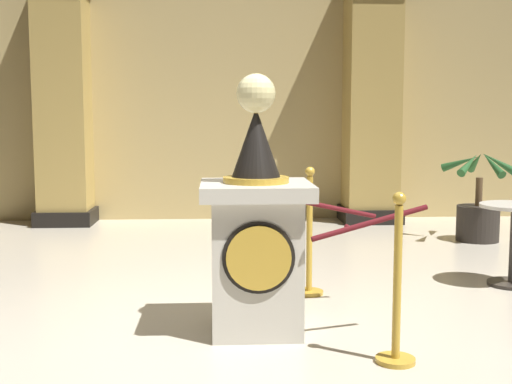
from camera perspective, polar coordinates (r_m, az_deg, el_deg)
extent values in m
plane|color=beige|center=(4.75, -2.99, -11.63)|extent=(11.94, 11.94, 0.00)
cube|color=tan|center=(9.59, -3.17, 8.04)|extent=(11.94, 0.16, 3.46)
cube|color=beige|center=(4.59, 0.00, -6.22)|extent=(0.60, 0.60, 0.93)
cube|color=beige|center=(4.51, 0.00, 0.18)|extent=(0.75, 0.75, 0.10)
cylinder|color=gold|center=(4.26, 0.24, -5.69)|extent=(0.42, 0.03, 0.42)
cylinder|color=black|center=(4.27, 0.23, -5.66)|extent=(0.47, 0.01, 0.47)
cylinder|color=gold|center=(4.50, 0.00, 1.06)|extent=(0.45, 0.45, 0.04)
cone|color=black|center=(4.48, 0.00, 4.29)|extent=(0.33, 0.33, 0.47)
cylinder|color=gold|center=(4.48, 0.00, 7.19)|extent=(0.03, 0.03, 0.07)
sphere|color=beige|center=(4.48, 0.00, 8.45)|extent=(0.26, 0.26, 0.26)
cylinder|color=gold|center=(4.22, 11.85, -13.90)|extent=(0.24, 0.24, 0.03)
cylinder|color=gold|center=(4.08, 12.00, -7.79)|extent=(0.05, 0.05, 0.96)
sphere|color=gold|center=(3.99, 12.18, -0.55)|extent=(0.08, 0.08, 0.08)
cylinder|color=gold|center=(5.63, 4.55, -8.55)|extent=(0.24, 0.24, 0.03)
cylinder|color=gold|center=(5.52, 4.59, -3.76)|extent=(0.05, 0.05, 0.99)
sphere|color=gold|center=(5.45, 4.65, 1.76)|extent=(0.08, 0.08, 0.08)
cylinder|color=#591419|center=(4.37, 9.77, -2.62)|extent=(0.80, 0.19, 0.22)
cylinder|color=#591419|center=(5.11, 6.09, -1.25)|extent=(0.80, 0.19, 0.22)
sphere|color=#591419|center=(4.75, 7.77, -2.96)|extent=(0.04, 0.04, 0.04)
cube|color=black|center=(9.54, -15.87, -2.01)|extent=(0.76, 0.76, 0.20)
cube|color=tan|center=(9.44, -16.17, 7.39)|extent=(0.66, 0.66, 3.32)
cube|color=black|center=(9.54, 9.65, -1.85)|extent=(0.81, 0.81, 0.20)
cube|color=tan|center=(9.45, 9.83, 7.55)|extent=(0.70, 0.70, 3.32)
cylinder|color=#2D2823|center=(8.33, 18.46, -2.56)|extent=(0.50, 0.50, 0.42)
cylinder|color=brown|center=(8.28, 18.55, 0.02)|extent=(0.08, 0.08, 0.34)
cone|color=#265928|center=(8.32, 20.10, 2.35)|extent=(0.44, 0.14, 0.31)
cone|color=#265928|center=(8.46, 18.30, 2.49)|extent=(0.15, 0.44, 0.31)
cone|color=#265928|center=(8.27, 17.10, 2.44)|extent=(0.43, 0.33, 0.26)
cone|color=#265928|center=(8.06, 17.77, 2.32)|extent=(0.39, 0.36, 0.31)
cone|color=#265928|center=(8.07, 19.60, 2.26)|extent=(0.19, 0.43, 0.33)
cylinder|color=#332D28|center=(6.30, 21.02, -7.33)|extent=(0.41, 0.41, 0.03)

